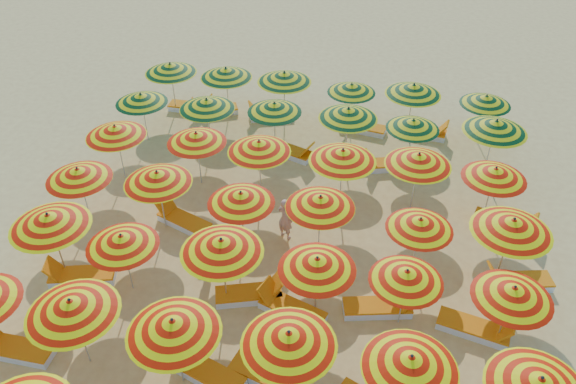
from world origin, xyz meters
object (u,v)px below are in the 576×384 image
object	(u,v)px
umbrella_25	(196,138)
lounger_8	(81,276)
umbrella_36	(170,68)
umbrella_22	(420,224)
lounger_15	(505,223)
umbrella_40	(413,89)
lounger_10	(291,309)
umbrella_27	(343,155)
umbrella_32	(274,108)
umbrella_26	(259,146)
umbrella_29	(495,173)
umbrella_31	(207,104)
lounger_22	(424,132)
lounger_14	(517,282)
lounger_21	(362,127)
umbrella_37	(226,73)
umbrella_39	(352,88)
umbrella_23	(513,226)
lounger_9	(251,294)
lounger_20	(270,114)
umbrella_35	(496,126)
lounger_13	(183,221)
umbrella_33	(348,113)
lounger_16	(290,152)
umbrella_18	(78,174)
umbrella_8	(173,327)
umbrella_13	(122,241)
umbrella_10	(411,363)
lounger_4	(207,373)
lounger_11	(379,307)
umbrella_12	(49,220)
umbrella_34	(413,124)
umbrella_38	(284,77)
umbrella_21	(320,202)
umbrella_28	(418,159)
lounger_3	(16,349)
lounger_5	(269,376)
umbrella_14	(221,246)
beachgoer_b	(201,256)
lounger_18	(192,107)
lounger_17	(389,164)
beachgoer_a	(285,218)
umbrella_20	(241,198)
umbrella_7	(71,307)
umbrella_30	(141,98)
umbrella_16	(407,276)
umbrella_24	(115,131)

from	to	relation	value
umbrella_25	lounger_8	xyz separation A→B (m)	(-1.80, -4.80, -1.59)
umbrella_25	umbrella_36	bearing A→B (deg)	119.27
umbrella_22	lounger_15	bearing A→B (deg)	40.62
umbrella_40	lounger_10	world-z (taller)	umbrella_40
umbrella_27	umbrella_32	bearing A→B (deg)	134.21
umbrella_26	umbrella_29	world-z (taller)	umbrella_26
umbrella_31	lounger_22	size ratio (longest dim) A/B	1.14
lounger_14	lounger_21	distance (m)	8.54
umbrella_37	umbrella_39	size ratio (longest dim) A/B	0.92
umbrella_23	umbrella_36	world-z (taller)	umbrella_23
lounger_9	lounger_20	bearing A→B (deg)	81.24
umbrella_35	lounger_8	size ratio (longest dim) A/B	1.35
umbrella_26	lounger_22	xyz separation A→B (m)	(5.12, 4.63, -1.66)
lounger_9	umbrella_40	bearing A→B (deg)	49.15
lounger_13	umbrella_22	bearing A→B (deg)	-162.84
umbrella_33	lounger_22	size ratio (longest dim) A/B	1.26
lounger_15	lounger_16	distance (m)	7.44
umbrella_18	umbrella_32	bearing A→B (deg)	46.16
lounger_10	umbrella_8	bearing A→B (deg)	69.44
umbrella_13	umbrella_39	bearing A→B (deg)	62.98
umbrella_10	umbrella_36	world-z (taller)	umbrella_36
lounger_4	lounger_11	world-z (taller)	same
umbrella_12	umbrella_34	size ratio (longest dim) A/B	1.25
umbrella_38	lounger_22	distance (m)	5.54
umbrella_21	umbrella_28	world-z (taller)	umbrella_28
umbrella_38	lounger_3	distance (m)	12.51
umbrella_28	lounger_11	world-z (taller)	umbrella_28
lounger_10	lounger_15	distance (m)	7.17
umbrella_22	lounger_14	size ratio (longest dim) A/B	1.12
lounger_5	umbrella_13	bearing A→B (deg)	169.02
umbrella_35	lounger_11	world-z (taller)	umbrella_35
umbrella_14	umbrella_29	bearing A→B (deg)	34.05
umbrella_37	umbrella_33	bearing A→B (deg)	-24.77
umbrella_26	beachgoer_b	distance (m)	4.01
umbrella_38	lounger_15	size ratio (longest dim) A/B	1.39
lounger_11	lounger_15	xyz separation A→B (m)	(3.47, 3.96, 0.00)
lounger_4	lounger_16	distance (m)	9.21
umbrella_22	umbrella_37	distance (m)	10.18
umbrella_13	umbrella_8	bearing A→B (deg)	-47.20
lounger_9	lounger_18	distance (m)	10.30
lounger_17	beachgoer_a	world-z (taller)	beachgoer_a
umbrella_20	lounger_13	size ratio (longest dim) A/B	1.21
umbrella_7	lounger_20	xyz separation A→B (m)	(1.71, 11.77, -1.73)
umbrella_30	lounger_18	bearing A→B (deg)	70.34
umbrella_20	umbrella_33	bearing A→B (deg)	64.20
umbrella_13	umbrella_20	world-z (taller)	umbrella_20
lounger_16	beachgoer_b	xyz separation A→B (m)	(-1.25, -6.17, 0.55)
umbrella_16	umbrella_24	world-z (taller)	umbrella_24
umbrella_39	lounger_13	size ratio (longest dim) A/B	1.25
umbrella_13	umbrella_23	world-z (taller)	umbrella_23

